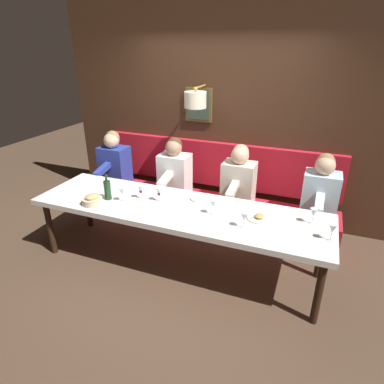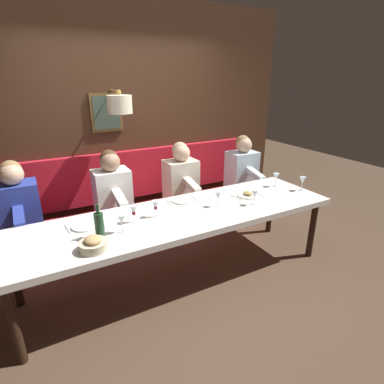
% 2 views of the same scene
% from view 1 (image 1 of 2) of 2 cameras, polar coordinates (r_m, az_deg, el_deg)
% --- Properties ---
extents(ground_plane, '(12.00, 12.00, 0.00)m').
position_cam_1_polar(ground_plane, '(3.92, -2.37, -12.30)').
color(ground_plane, '#4C3828').
extents(dining_table, '(0.90, 3.22, 0.74)m').
position_cam_1_polar(dining_table, '(3.55, -2.55, -3.42)').
color(dining_table, silver).
rests_on(dining_table, ground_plane).
extents(banquette_bench, '(0.52, 3.42, 0.45)m').
position_cam_1_polar(banquette_bench, '(4.50, 2.17, -3.68)').
color(banquette_bench, red).
rests_on(banquette_bench, ground_plane).
extents(back_wall_panel, '(0.59, 4.62, 2.90)m').
position_cam_1_polar(back_wall_panel, '(4.62, 4.80, 12.04)').
color(back_wall_panel, '#422819').
rests_on(back_wall_panel, ground_plane).
extents(diner_nearest, '(0.60, 0.40, 0.79)m').
position_cam_1_polar(diner_nearest, '(4.04, 21.55, 0.43)').
color(diner_nearest, silver).
rests_on(diner_nearest, banquette_bench).
extents(diner_near, '(0.60, 0.40, 0.79)m').
position_cam_1_polar(diner_near, '(4.13, 8.13, 2.47)').
color(diner_near, beige).
rests_on(diner_near, banquette_bench).
extents(diner_middle, '(0.60, 0.40, 0.79)m').
position_cam_1_polar(diner_middle, '(4.40, -3.08, 4.07)').
color(diner_middle, white).
rests_on(diner_middle, banquette_bench).
extents(diner_far, '(0.60, 0.40, 0.79)m').
position_cam_1_polar(diner_far, '(4.86, -13.43, 5.40)').
color(diner_far, '#283893').
rests_on(diner_far, banquette_bench).
extents(place_setting_0, '(0.24, 0.32, 0.05)m').
position_cam_1_polar(place_setting_0, '(3.35, 11.61, -4.40)').
color(place_setting_0, silver).
rests_on(place_setting_0, dining_table).
extents(place_setting_1, '(0.24, 0.32, 0.01)m').
position_cam_1_polar(place_setting_1, '(4.05, -13.02, 0.58)').
color(place_setting_1, silver).
rests_on(place_setting_1, dining_table).
extents(place_setting_2, '(0.24, 0.32, 0.01)m').
position_cam_1_polar(place_setting_2, '(3.71, 1.51, -1.06)').
color(place_setting_2, silver).
rests_on(place_setting_2, dining_table).
extents(wine_glass_0, '(0.07, 0.07, 0.16)m').
position_cam_1_polar(wine_glass_0, '(3.12, 9.08, -4.33)').
color(wine_glass_0, silver).
rests_on(wine_glass_0, dining_table).
extents(wine_glass_1, '(0.07, 0.07, 0.16)m').
position_cam_1_polar(wine_glass_1, '(3.67, -12.06, 0.00)').
color(wine_glass_1, silver).
rests_on(wine_glass_1, dining_table).
extents(wine_glass_2, '(0.07, 0.07, 0.16)m').
position_cam_1_polar(wine_glass_2, '(3.70, -8.95, 0.44)').
color(wine_glass_2, silver).
rests_on(wine_glass_2, dining_table).
extents(wine_glass_3, '(0.07, 0.07, 0.16)m').
position_cam_1_polar(wine_glass_3, '(3.32, 3.72, -2.16)').
color(wine_glass_3, silver).
rests_on(wine_glass_3, dining_table).
extents(wine_glass_4, '(0.07, 0.07, 0.16)m').
position_cam_1_polar(wine_glass_4, '(3.61, -5.80, 0.01)').
color(wine_glass_4, silver).
rests_on(wine_glass_4, dining_table).
extents(wine_glass_5, '(0.07, 0.07, 0.16)m').
position_cam_1_polar(wine_glass_5, '(3.14, 23.27, -5.96)').
color(wine_glass_5, silver).
rests_on(wine_glass_5, dining_table).
extents(wine_glass_6, '(0.07, 0.07, 0.16)m').
position_cam_1_polar(wine_glass_6, '(3.36, 20.41, -3.43)').
color(wine_glass_6, silver).
rests_on(wine_glass_6, dining_table).
extents(wine_bottle, '(0.08, 0.08, 0.30)m').
position_cam_1_polar(wine_bottle, '(3.77, -14.50, 0.39)').
color(wine_bottle, '#19381E').
rests_on(wine_bottle, dining_table).
extents(bread_bowl, '(0.22, 0.22, 0.12)m').
position_cam_1_polar(bread_bowl, '(3.73, -17.00, -1.32)').
color(bread_bowl, beige).
rests_on(bread_bowl, dining_table).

